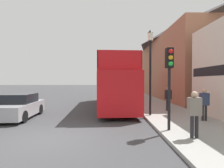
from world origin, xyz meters
The scene contains 13 objects.
ground_plane centered at (0.00, 21.00, 0.00)m, with size 144.00×144.00×0.00m, color #3D3D3F.
sidewalk centered at (6.39, 18.00, 0.07)m, with size 3.77×108.00×0.14m.
brick_terrace_rear centered at (11.27, 18.57, 5.01)m, with size 6.00×23.60×10.01m.
tour_bus centered at (2.74, 8.34, 1.81)m, with size 3.08×11.28×3.95m.
parked_car_ahead_of_bus centered at (3.35, 16.83, 0.69)m, with size 1.94×4.35×1.46m.
parked_car_far_side centered at (-3.00, 3.94, 0.68)m, with size 1.91×4.04×1.45m.
pedestrian_nearest centered at (5.52, -0.30, 1.17)m, with size 0.45×0.25×1.72m.
pedestrian_second centered at (7.41, 2.47, 1.15)m, with size 0.44×0.24×1.68m.
pedestrian_third centered at (6.56, 5.60, 1.15)m, with size 0.44×0.24×1.68m.
traffic_signal centered at (4.95, 0.73, 2.70)m, with size 0.28×0.42×3.49m.
lamp_post_nearest centered at (4.92, 4.02, 3.70)m, with size 0.35×0.35×5.23m.
lamp_post_second centered at (5.11, 12.00, 3.16)m, with size 0.35×0.35×4.34m.
lamp_post_third centered at (5.19, 19.97, 3.62)m, with size 0.35×0.35×5.10m.
Camera 1 is at (2.40, -6.61, 2.23)m, focal length 28.00 mm.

